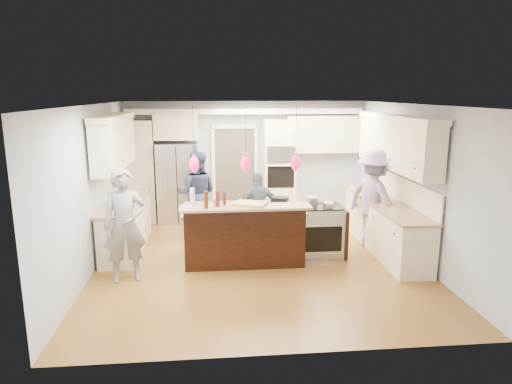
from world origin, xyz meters
The scene contains 23 objects.
ground_plane centered at (0.00, 0.00, 0.00)m, with size 6.00×6.00×0.00m, color olive.
room_shell centered at (0.00, 0.00, 1.82)m, with size 5.54×6.04×2.72m.
refrigerator centered at (-1.55, 2.64, 0.90)m, with size 0.90×0.70×1.80m, color #B7B7BC.
oven_column centered at (0.75, 2.67, 1.15)m, with size 0.72×0.69×2.30m.
back_upper_cabinets centered at (-0.75, 2.76, 1.67)m, with size 5.30×0.61×2.54m.
right_counter_run centered at (2.44, 0.30, 1.06)m, with size 0.64×3.10×2.51m.
left_cabinets centered at (-2.44, 0.80, 1.06)m, with size 0.64×2.30×2.51m.
kitchen_island centered at (-0.25, 0.07, 0.48)m, with size 2.10×1.46×1.12m.
island_range centered at (1.16, 0.15, 0.46)m, with size 0.82×0.71×0.92m.
pendant_lights centered at (-0.25, -0.51, 1.80)m, with size 1.75×0.15×1.03m.
person_bar_end centered at (-2.13, -0.68, 0.89)m, with size 0.65×0.43×1.78m, color slate.
person_far_left centered at (-1.10, 1.60, 0.87)m, with size 0.84×0.66×1.74m, color #293550.
person_far_right centered at (0.10, 0.85, 0.72)m, with size 0.84×0.35×1.43m, color slate.
person_range_side centered at (2.25, 0.49, 0.94)m, with size 1.21×0.70×1.88m, color #9784B2.
floor_rug centered at (0.92, 0.12, 0.01)m, with size 0.74×1.08×0.01m, color #987D53.
water_bottle centered at (-1.09, -0.63, 1.28)m, with size 0.08×0.08×0.33m, color silver.
beer_bottle_a centered at (-0.69, -0.52, 1.24)m, with size 0.06×0.06×0.25m, color #431B0C.
beer_bottle_b centered at (-0.88, -0.63, 1.26)m, with size 0.07×0.07×0.27m, color #431B0C.
beer_bottle_c centered at (-0.59, -0.44, 1.23)m, with size 0.05×0.05×0.21m, color #431B0C.
drink_can centered at (-0.74, -0.51, 1.18)m, with size 0.07×0.07×0.12m, color #B7B7BC.
cutting_board centered at (-0.17, -0.47, 1.14)m, with size 0.50×0.36×0.04m, color tan.
pot_large centered at (1.01, 0.31, 0.98)m, with size 0.22×0.22×0.13m, color #B7B7BC.
pot_small centered at (1.24, 0.03, 0.97)m, with size 0.18×0.18×0.09m, color #B7B7BC.
Camera 1 is at (-0.76, -7.59, 2.90)m, focal length 32.00 mm.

